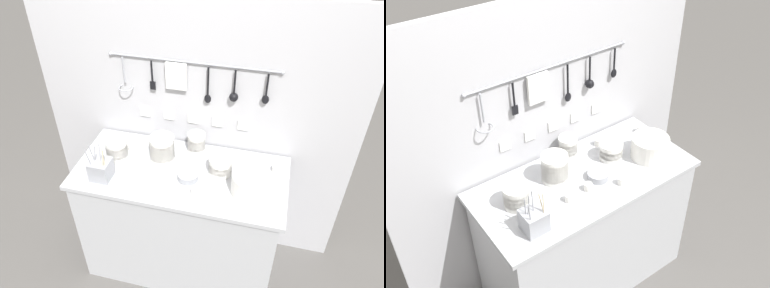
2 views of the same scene
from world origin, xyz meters
The scene contains 16 objects.
ground_plane centered at (0.00, 0.00, 0.00)m, with size 20.00×20.00×0.00m, color #514F4C.
counter centered at (0.00, 0.00, 0.46)m, with size 1.34×0.62×0.91m.
back_wall centered at (0.00, 0.35, 0.97)m, with size 2.14×0.11×1.93m.
bowl_stack_tall_left centered at (-0.15, 0.09, 1.00)m, with size 0.16×0.16×0.17m.
bowl_stack_back_corner centered at (0.05, 0.23, 0.98)m, with size 0.12×0.12×0.14m.
bowl_stack_nested_right centered at (0.24, 0.05, 0.97)m, with size 0.14×0.14×0.11m.
bowl_stack_wide_centre centered at (-0.44, 0.04, 0.98)m, with size 0.14×0.14×0.14m.
plate_stack centered at (0.45, -0.08, 0.98)m, with size 0.23×0.23×0.14m.
steel_mixing_bowl centered at (0.06, -0.05, 0.94)m, with size 0.13×0.13×0.04m.
cutlery_caddy centered at (-0.45, -0.17, 0.98)m, with size 0.12×0.12×0.25m.
cup_mid_row centered at (0.14, -0.17, 0.94)m, with size 0.05×0.05×0.05m.
cup_by_caddy centered at (0.26, 0.20, 0.94)m, with size 0.05×0.05×0.05m.
cup_edge_near centered at (-0.19, -0.11, 0.94)m, with size 0.05×0.05×0.05m.
cup_front_left centered at (-0.39, 0.14, 0.94)m, with size 0.05×0.05×0.05m.
cup_front_right centered at (0.58, 0.15, 0.94)m, with size 0.05×0.05×0.05m.
cup_centre centered at (-0.05, -0.10, 0.94)m, with size 0.05×0.05×0.05m.
Camera 2 is at (-1.23, -1.59, 2.67)m, focal length 42.00 mm.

